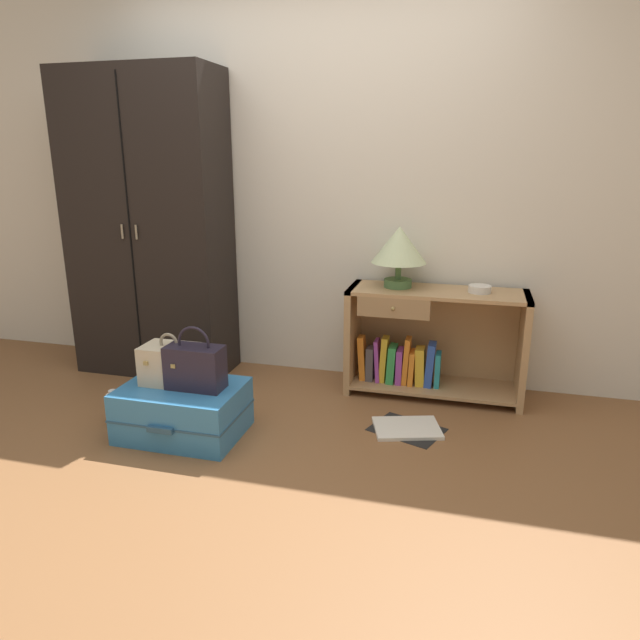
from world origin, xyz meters
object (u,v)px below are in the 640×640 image
(open_book_on_floor, at_px, (407,428))
(handbag, at_px, (195,366))
(wardrobe, at_px, (149,227))
(train_case, at_px, (170,364))
(suitcase_large, at_px, (183,410))
(bookshelf, at_px, (427,343))
(bottle, at_px, (114,408))
(table_lamp, at_px, (399,247))
(bowl, at_px, (480,289))

(open_book_on_floor, bearing_deg, handbag, -161.77)
(wardrobe, height_order, train_case, wardrobe)
(suitcase_large, relative_size, train_case, 2.22)
(bookshelf, xyz_separation_m, handbag, (-1.12, -0.91, 0.07))
(wardrobe, bearing_deg, bottle, -76.43)
(bookshelf, relative_size, suitcase_large, 1.68)
(suitcase_large, height_order, bottle, suitcase_large)
(suitcase_large, xyz_separation_m, open_book_on_floor, (1.16, 0.36, -0.13))
(table_lamp, xyz_separation_m, suitcase_large, (-1.01, -0.93, -0.78))
(suitcase_large, xyz_separation_m, train_case, (-0.08, 0.04, 0.24))
(bowl, distance_m, suitcase_large, 1.84)
(wardrobe, distance_m, bookshelf, 1.97)
(open_book_on_floor, bearing_deg, table_lamp, 104.96)
(table_lamp, bearing_deg, bookshelf, -3.07)
(wardrobe, bearing_deg, open_book_on_floor, -15.86)
(train_case, xyz_separation_m, open_book_on_floor, (1.24, 0.32, -0.37))
(wardrobe, relative_size, bowl, 14.86)
(table_lamp, bearing_deg, wardrobe, -178.11)
(bookshelf, height_order, handbag, bookshelf)
(table_lamp, xyz_separation_m, handbag, (-0.92, -0.92, -0.52))
(bottle, relative_size, open_book_on_floor, 0.44)
(bookshelf, height_order, bowl, bowl)
(table_lamp, height_order, open_book_on_floor, table_lamp)
(train_case, relative_size, bottle, 1.46)
(handbag, bearing_deg, table_lamp, 44.99)
(train_case, distance_m, open_book_on_floor, 1.33)
(bookshelf, height_order, table_lamp, table_lamp)
(bottle, bearing_deg, suitcase_large, -2.46)
(bowl, height_order, handbag, bowl)
(table_lamp, bearing_deg, train_case, -140.68)
(open_book_on_floor, bearing_deg, bottle, -168.09)
(suitcase_large, relative_size, handbag, 1.88)
(bowl, relative_size, suitcase_large, 0.21)
(train_case, bearing_deg, table_lamp, 39.32)
(bookshelf, distance_m, bowl, 0.47)
(suitcase_large, height_order, handbag, handbag)
(train_case, bearing_deg, bowl, 28.96)
(bookshelf, distance_m, bottle, 1.89)
(wardrobe, xyz_separation_m, train_case, (0.57, -0.84, -0.61))
(train_case, height_order, bottle, train_case)
(bookshelf, distance_m, suitcase_large, 1.53)
(handbag, bearing_deg, bowl, 32.65)
(wardrobe, bearing_deg, train_case, -55.65)
(bowl, height_order, suitcase_large, bowl)
(table_lamp, relative_size, bottle, 1.90)
(train_case, bearing_deg, suitcase_large, -25.24)
(wardrobe, relative_size, suitcase_large, 3.11)
(wardrobe, xyz_separation_m, table_lamp, (1.66, 0.05, -0.07))
(bookshelf, height_order, train_case, bookshelf)
(wardrobe, bearing_deg, bookshelf, 1.36)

